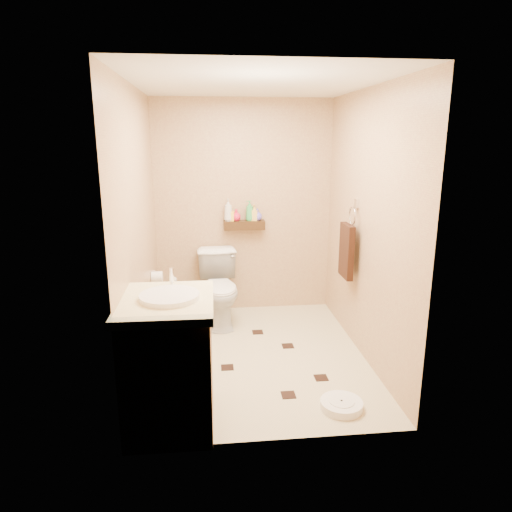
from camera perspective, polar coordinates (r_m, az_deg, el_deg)
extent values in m
plane|color=#B9AE87|center=(4.37, -0.10, -12.27)|extent=(2.50, 2.50, 0.00)
cube|color=tan|center=(5.21, -1.56, 6.00)|extent=(2.00, 0.04, 2.40)
cube|color=tan|center=(2.77, 2.61, -1.63)|extent=(2.00, 0.04, 2.40)
cube|color=tan|center=(4.00, -14.52, 2.95)|extent=(0.04, 2.50, 2.40)
cube|color=tan|center=(4.20, 13.61, 3.54)|extent=(0.04, 2.50, 2.40)
cube|color=silver|center=(3.93, -0.12, 20.79)|extent=(2.00, 2.50, 0.02)
cube|color=#3B2610|center=(5.16, -1.47, 3.89)|extent=(0.46, 0.14, 0.10)
cube|color=black|center=(4.16, -3.60, -13.72)|extent=(0.11, 0.11, 0.01)
cube|color=black|center=(4.55, 4.00, -11.14)|extent=(0.11, 0.11, 0.01)
cube|color=black|center=(3.78, 4.07, -16.93)|extent=(0.11, 0.11, 0.01)
cube|color=black|center=(4.80, -8.10, -9.85)|extent=(0.11, 0.11, 0.01)
cube|color=black|center=(4.04, 8.14, -14.83)|extent=(0.11, 0.11, 0.01)
cube|color=black|center=(4.84, 0.21, -9.49)|extent=(0.11, 0.11, 0.01)
imported|color=white|center=(4.97, -4.54, -4.08)|extent=(0.49, 0.79, 0.78)
cube|color=brown|center=(3.32, -10.73, -13.27)|extent=(0.59, 0.72, 0.87)
cube|color=beige|center=(3.14, -11.13, -5.73)|extent=(0.64, 0.77, 0.06)
cylinder|color=white|center=(3.12, -10.75, -5.15)|extent=(0.40, 0.40, 0.06)
cylinder|color=silver|center=(3.33, -10.49, -2.56)|extent=(0.03, 0.03, 0.13)
cylinder|color=white|center=(3.66, 10.63, -17.81)|extent=(0.42, 0.42, 0.06)
cylinder|color=white|center=(3.64, 10.65, -17.38)|extent=(0.19, 0.19, 0.01)
cylinder|color=#1B6E60|center=(5.32, -10.10, -6.77)|extent=(0.11, 0.11, 0.12)
cylinder|color=white|center=(5.25, -10.20, -4.59)|extent=(0.02, 0.02, 0.33)
sphere|color=white|center=(5.20, -10.28, -2.97)|extent=(0.08, 0.08, 0.08)
cube|color=silver|center=(4.40, 12.48, 6.46)|extent=(0.03, 0.06, 0.08)
torus|color=silver|center=(4.41, 11.96, 4.92)|extent=(0.02, 0.19, 0.19)
cube|color=black|center=(4.46, 11.25, 0.62)|extent=(0.06, 0.30, 0.52)
cylinder|color=white|center=(4.76, -12.27, -2.55)|extent=(0.11, 0.11, 0.11)
cylinder|color=silver|center=(4.75, -12.79, -1.86)|extent=(0.04, 0.02, 0.02)
imported|color=silver|center=(5.12, -3.49, 5.76)|extent=(0.10, 0.10, 0.25)
imported|color=yellow|center=(5.13, -3.11, 5.26)|extent=(0.08, 0.08, 0.16)
imported|color=red|center=(5.13, -2.49, 5.14)|extent=(0.13, 0.13, 0.13)
imported|color=green|center=(5.13, -0.80, 5.70)|extent=(0.11, 0.11, 0.23)
imported|color=#EABB4E|center=(5.14, -0.22, 5.45)|extent=(0.10, 0.10, 0.18)
imported|color=#5D54D2|center=(5.15, 0.17, 5.20)|extent=(0.11, 0.11, 0.13)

